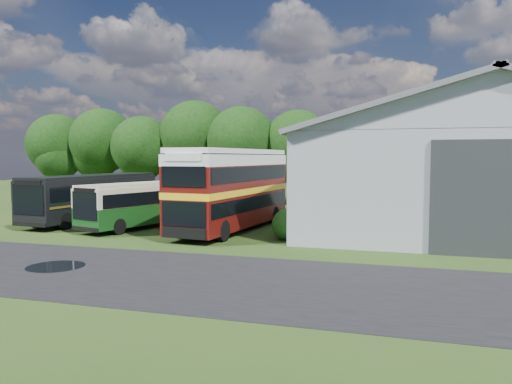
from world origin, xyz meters
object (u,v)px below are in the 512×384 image
(bus_green_single, at_px, (151,203))
(bus_maroon_double, at_px, (232,190))
(bus_dark_single, at_px, (94,196))
(storage_shed, at_px, (466,158))

(bus_green_single, relative_size, bus_maroon_double, 0.90)
(bus_green_single, distance_m, bus_dark_single, 5.08)
(bus_maroon_double, height_order, bus_dark_single, bus_maroon_double)
(bus_green_single, xyz_separation_m, bus_dark_single, (-4.94, 1.16, 0.19))
(storage_shed, xyz_separation_m, bus_dark_single, (-23.62, -6.40, -2.53))
(bus_maroon_double, bearing_deg, bus_green_single, -176.63)
(storage_shed, xyz_separation_m, bus_maroon_double, (-13.27, -7.76, -1.81))
(bus_green_single, xyz_separation_m, bus_maroon_double, (5.40, -0.20, 0.91))
(storage_shed, bearing_deg, bus_dark_single, -164.84)
(bus_dark_single, bearing_deg, bus_maroon_double, -3.57)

